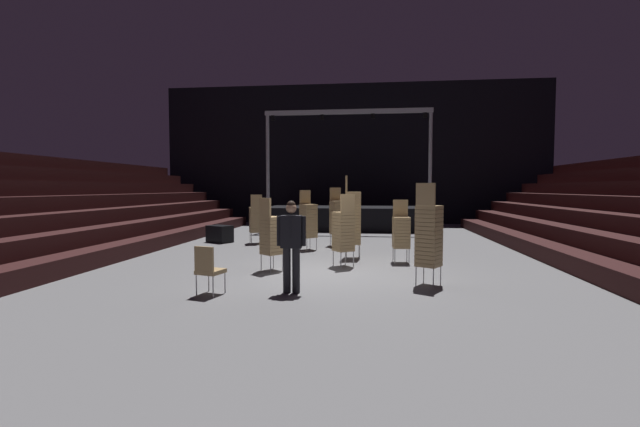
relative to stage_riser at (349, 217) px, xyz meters
The scene contains 15 objects.
ground_plane 11.09m from the stage_riser, 90.00° to the right, with size 22.00×30.00×0.10m, color slate.
arena_end_wall 5.17m from the stage_riser, 90.00° to the left, with size 22.00×0.30×8.00m, color black.
bleacher_bank_left 13.13m from the stage_riser, 129.74° to the right, with size 5.25×24.00×3.15m.
stage_riser is the anchor object (origin of this frame).
man_with_tie 13.18m from the stage_riser, 91.93° to the right, with size 0.57×0.25×1.79m.
chair_stack_front_left 9.62m from the stage_riser, 78.58° to the right, with size 0.47×0.47×1.71m.
chair_stack_front_right 10.20m from the stage_riser, 87.86° to the right, with size 0.61×0.61×1.88m.
chair_stack_mid_left 12.41m from the stage_riser, 79.42° to the right, with size 0.60×0.60×2.14m.
chair_stack_mid_right 11.04m from the stage_riser, 97.00° to the right, with size 0.62×0.62×1.79m.
chair_stack_mid_centre 6.15m from the stage_riser, 90.82° to the right, with size 0.60×0.60×2.05m.
chair_stack_rear_left 8.82m from the stage_riser, 86.36° to the right, with size 0.47×0.47×2.39m.
chair_stack_rear_right 7.33m from the stage_riser, 97.55° to the right, with size 0.62×0.62×1.96m.
chair_stack_rear_centre 6.61m from the stage_riser, 118.14° to the right, with size 0.58×0.58×1.79m.
equipment_road_case 7.30m from the stage_riser, 128.55° to the right, with size 0.90×0.60×0.63m, color black.
loose_chair_near_man 13.67m from the stage_riser, 98.30° to the right, with size 0.54×0.54×0.95m.
Camera 1 is at (1.07, -10.29, 2.03)m, focal length 24.40 mm.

